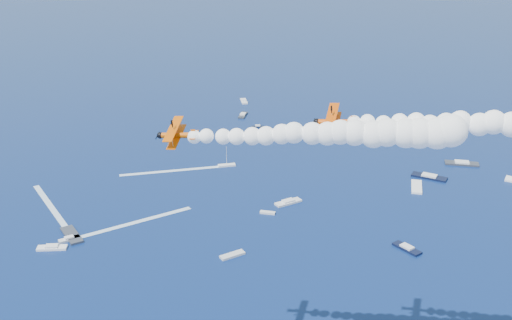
% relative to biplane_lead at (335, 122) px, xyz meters
% --- Properties ---
extents(biplane_lead, '(9.58, 11.05, 7.38)m').
position_rel_biplane_lead_xyz_m(biplane_lead, '(0.00, 0.00, 0.00)').
color(biplane_lead, '#D54804').
extents(biplane_trail, '(9.65, 11.15, 7.43)m').
position_rel_biplane_lead_xyz_m(biplane_trail, '(-25.13, -12.51, -2.66)').
color(biplane_trail, '#D75304').
extents(smoke_trail_lead, '(50.90, 27.08, 9.29)m').
position_rel_biplane_lead_xyz_m(smoke_trail_lead, '(24.38, 5.96, 1.87)').
color(smoke_trail_lead, white).
extents(smoke_trail_trail, '(51.14, 31.85, 9.29)m').
position_rel_biplane_lead_xyz_m(smoke_trail_trail, '(-1.15, -5.11, -0.79)').
color(smoke_trail_trail, white).
extents(spectator_boats, '(220.86, 172.83, 0.70)m').
position_rel_biplane_lead_xyz_m(spectator_boats, '(-18.07, 95.80, -59.68)').
color(spectator_boats, '#323642').
rests_on(spectator_boats, ground).
extents(boat_wakes, '(61.07, 69.68, 0.04)m').
position_rel_biplane_lead_xyz_m(boat_wakes, '(-98.15, 55.49, -60.00)').
color(boat_wakes, white).
rests_on(boat_wakes, ground).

